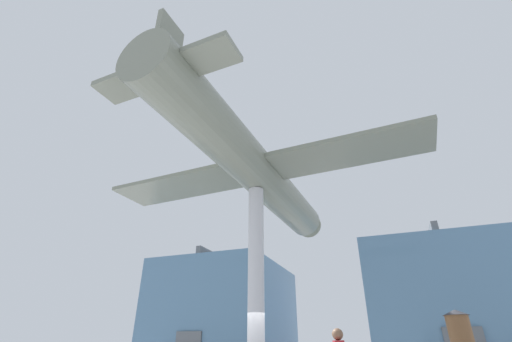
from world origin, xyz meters
TOP-DOWN VIEW (x-y plane):
  - glass_pavilion_left at (-7.70, 13.71)m, footprint 8.75×10.70m
  - glass_pavilion_right at (7.70, 13.71)m, footprint 8.75×10.70m
  - support_pylon_central at (0.00, 0.00)m, footprint 0.63×0.63m
  - suspended_airplane at (0.01, 0.17)m, footprint 14.58×16.20m

SIDE VIEW (x-z plane):
  - glass_pavilion_left at x=-7.70m, z-range -0.29..7.60m
  - glass_pavilion_right at x=7.70m, z-range -0.29..7.60m
  - support_pylon_central at x=0.00m, z-range 0.00..7.42m
  - suspended_airplane at x=0.01m, z-range 6.78..9.90m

